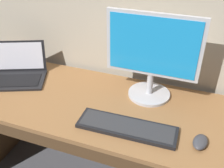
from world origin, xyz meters
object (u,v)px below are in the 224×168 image
at_px(computer_mouse, 200,142).
at_px(laptop_black, 18,73).
at_px(external_monitor, 152,57).
at_px(wired_keyboard, 127,127).

bearing_deg(computer_mouse, laptop_black, 179.53).
xyz_separation_m(laptop_black, external_monitor, (0.83, 0.09, 0.21)).
bearing_deg(laptop_black, wired_keyboard, -15.39).
relative_size(external_monitor, computer_mouse, 4.75).
height_order(laptop_black, wired_keyboard, laptop_black).
bearing_deg(laptop_black, computer_mouse, -10.15).
bearing_deg(wired_keyboard, computer_mouse, 2.46).
height_order(laptop_black, external_monitor, external_monitor).
xyz_separation_m(external_monitor, computer_mouse, (0.31, -0.30, -0.24)).
bearing_deg(external_monitor, wired_keyboard, -96.23).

